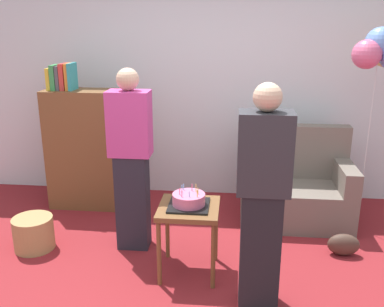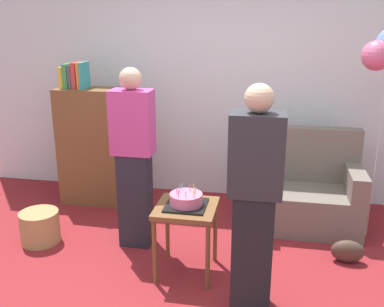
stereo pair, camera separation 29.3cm
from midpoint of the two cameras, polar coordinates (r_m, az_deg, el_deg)
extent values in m
plane|color=maroon|center=(3.52, -1.69, -17.60)|extent=(8.00, 8.00, 0.00)
cube|color=silver|center=(4.97, 1.28, 9.62)|extent=(6.00, 0.10, 2.70)
cube|color=#6B6056|center=(4.57, 11.57, -6.43)|extent=(1.10, 0.70, 0.40)
cube|color=#6B6056|center=(4.66, 11.62, 0.32)|extent=(1.10, 0.16, 0.56)
cube|color=#6B6056|center=(4.43, 5.76, -2.49)|extent=(0.16, 0.70, 0.24)
cube|color=#6B6056|center=(4.53, 17.74, -2.80)|extent=(0.16, 0.70, 0.24)
cube|color=brown|center=(4.90, -15.49, 0.50)|extent=(0.80, 0.36, 1.30)
cube|color=gold|center=(4.87, -19.76, 9.22)|extent=(0.04, 0.18, 0.22)
cube|color=#38934C|center=(4.85, -19.22, 9.43)|extent=(0.05, 0.19, 0.26)
cube|color=#4C4C51|center=(4.83, -18.68, 9.40)|extent=(0.04, 0.19, 0.25)
cube|color=red|center=(4.81, -18.17, 9.56)|extent=(0.05, 0.19, 0.27)
cube|color=orange|center=(4.79, -17.61, 9.59)|extent=(0.03, 0.18, 0.27)
cube|color=teal|center=(4.77, -17.18, 9.63)|extent=(0.04, 0.21, 0.28)
cube|color=brown|center=(3.48, -2.86, -7.27)|extent=(0.48, 0.48, 0.04)
cylinder|color=brown|center=(3.46, -6.84, -12.96)|extent=(0.04, 0.04, 0.55)
cylinder|color=brown|center=(3.40, 0.27, -13.41)|extent=(0.04, 0.04, 0.55)
cylinder|color=brown|center=(3.82, -5.47, -9.83)|extent=(0.04, 0.04, 0.55)
cylinder|color=brown|center=(3.77, 0.90, -10.17)|extent=(0.04, 0.04, 0.55)
cube|color=black|center=(3.46, -2.86, -6.85)|extent=(0.32, 0.32, 0.02)
cylinder|color=#D66B93|center=(3.44, -2.88, -6.05)|extent=(0.26, 0.26, 0.09)
cylinder|color=#F2CC4C|center=(3.41, -1.68, -4.96)|extent=(0.01, 0.01, 0.05)
cylinder|color=#F2CC4C|center=(3.45, -1.91, -4.60)|extent=(0.01, 0.01, 0.06)
cylinder|color=#EA668C|center=(3.47, -2.43, -4.49)|extent=(0.01, 0.01, 0.06)
cylinder|color=#66B2E5|center=(3.49, -3.52, -4.44)|extent=(0.01, 0.01, 0.05)
cylinder|color=#66B2E5|center=(3.45, -3.77, -4.67)|extent=(0.01, 0.01, 0.06)
cylinder|color=#EA668C|center=(3.40, -4.10, -5.04)|extent=(0.01, 0.01, 0.05)
cylinder|color=#EA668C|center=(3.36, -3.85, -5.33)|extent=(0.01, 0.01, 0.05)
cylinder|color=#66B2E5|center=(3.36, -2.88, -5.39)|extent=(0.01, 0.01, 0.05)
cylinder|color=#F2CC4C|center=(3.35, -1.82, -5.31)|extent=(0.01, 0.01, 0.06)
cube|color=#23232D|center=(3.98, -9.88, -6.27)|extent=(0.28, 0.20, 0.88)
cube|color=#C6428E|center=(3.75, -10.45, 3.87)|extent=(0.36, 0.22, 0.56)
sphere|color=#D1A889|center=(3.68, -10.77, 9.55)|extent=(0.19, 0.19, 0.19)
cube|color=black|center=(3.17, 6.23, -12.53)|extent=(0.28, 0.20, 0.88)
cube|color=#2D2D33|center=(2.88, 6.69, -0.01)|extent=(0.36, 0.22, 0.56)
sphere|color=#D1A889|center=(2.80, 6.96, 7.34)|extent=(0.19, 0.19, 0.19)
cylinder|color=#A88451|center=(4.30, -21.97, -9.71)|extent=(0.36, 0.36, 0.30)
ellipsoid|color=#473328|center=(4.10, 17.34, -11.39)|extent=(0.28, 0.14, 0.20)
cylinder|color=silver|center=(4.38, 20.25, 0.95)|extent=(0.00, 0.00, 1.72)
sphere|color=#668ED6|center=(4.21, 21.70, 13.39)|extent=(0.27, 0.27, 0.27)
sphere|color=#D65B84|center=(4.12, 20.07, 12.14)|extent=(0.26, 0.26, 0.26)
camera|label=1|loc=(0.15, -92.35, -0.73)|focal=40.60mm
camera|label=2|loc=(0.15, 87.65, 0.73)|focal=40.60mm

